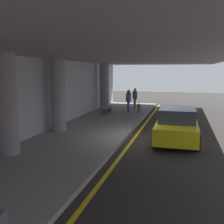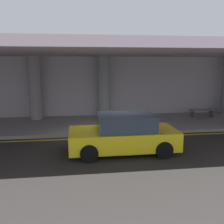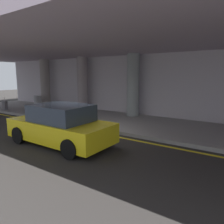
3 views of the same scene
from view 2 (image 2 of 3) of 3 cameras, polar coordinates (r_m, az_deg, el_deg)
ground_plane at (r=11.11m, az=0.59°, el=-6.82°), size 60.00×60.00×0.00m
sidewalk at (r=14.05m, az=-1.22°, el=-2.69°), size 26.00×4.20×0.15m
lane_stripe_yellow at (r=11.74m, az=0.12°, el=-5.82°), size 26.00×0.14×0.01m
support_column_left_mid at (r=15.30m, az=-17.01°, el=5.18°), size 0.73×0.73×3.65m
support_column_center at (r=15.17m, az=-1.87°, el=5.61°), size 0.73×0.73×3.65m
ceiling_overhang at (r=13.16m, az=-1.04°, el=13.40°), size 28.00×13.20×0.30m
terminal_back_wall at (r=15.96m, az=-2.15°, el=5.60°), size 26.00×0.30×3.80m
car_yellow_taxi at (r=9.71m, az=2.70°, el=-5.08°), size 4.10×1.92×1.50m
bench_metal at (r=16.38m, az=19.85°, el=0.15°), size 1.60×0.50×0.48m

